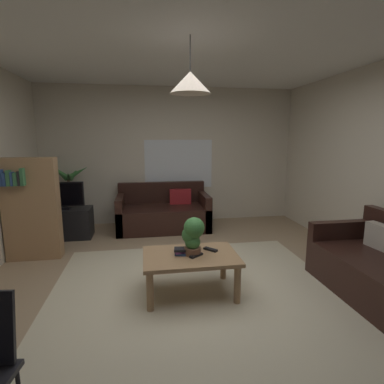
# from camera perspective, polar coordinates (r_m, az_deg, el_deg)

# --- Properties ---
(floor) EXTENTS (4.85, 5.69, 0.02)m
(floor) POSITION_cam_1_polar(r_m,az_deg,el_deg) (3.49, 0.83, -18.28)
(floor) COLOR #9E8466
(floor) RESTS_ON ground
(rug) EXTENTS (3.15, 3.13, 0.01)m
(rug) POSITION_cam_1_polar(r_m,az_deg,el_deg) (3.32, 1.48, -19.70)
(rug) COLOR beige
(rug) RESTS_ON ground
(wall_back) EXTENTS (4.97, 0.06, 2.61)m
(wall_back) POSITION_cam_1_polar(r_m,az_deg,el_deg) (5.93, -4.04, 6.86)
(wall_back) COLOR beige
(wall_back) RESTS_ON ground
(ceiling) EXTENTS (4.85, 5.69, 0.02)m
(ceiling) POSITION_cam_1_polar(r_m,az_deg,el_deg) (3.21, 0.97, 27.62)
(ceiling) COLOR white
(window_pane) EXTENTS (1.32, 0.01, 0.94)m
(window_pane) POSITION_cam_1_polar(r_m,az_deg,el_deg) (5.92, -2.55, 5.33)
(window_pane) COLOR white
(couch_under_window) EXTENTS (1.64, 0.87, 0.82)m
(couch_under_window) POSITION_cam_1_polar(r_m,az_deg,el_deg) (5.55, -5.44, -4.19)
(couch_under_window) COLOR black
(couch_under_window) RESTS_ON ground
(coffee_table) EXTENTS (1.00, 0.66, 0.44)m
(coffee_table) POSITION_cam_1_polar(r_m,az_deg,el_deg) (3.27, -0.30, -12.94)
(coffee_table) COLOR #A87F56
(coffee_table) RESTS_ON ground
(book_on_table_0) EXTENTS (0.13, 0.11, 0.02)m
(book_on_table_0) POSITION_cam_1_polar(r_m,az_deg,el_deg) (3.24, -2.19, -11.62)
(book_on_table_0) COLOR #2D4C8C
(book_on_table_0) RESTS_ON coffee_table
(book_on_table_1) EXTENTS (0.13, 0.11, 0.02)m
(book_on_table_1) POSITION_cam_1_polar(r_m,az_deg,el_deg) (3.23, -2.18, -11.23)
(book_on_table_1) COLOR #72387F
(book_on_table_1) RESTS_ON coffee_table
(book_on_table_2) EXTENTS (0.14, 0.13, 0.02)m
(book_on_table_2) POSITION_cam_1_polar(r_m,az_deg,el_deg) (3.22, -2.30, -10.85)
(book_on_table_2) COLOR black
(book_on_table_2) RESTS_ON coffee_table
(remote_on_table_0) EXTENTS (0.14, 0.15, 0.02)m
(remote_on_table_0) POSITION_cam_1_polar(r_m,az_deg,el_deg) (3.36, 3.53, -10.84)
(remote_on_table_0) COLOR black
(remote_on_table_0) RESTS_ON coffee_table
(remote_on_table_1) EXTENTS (0.16, 0.13, 0.02)m
(remote_on_table_1) POSITION_cam_1_polar(r_m,az_deg,el_deg) (3.20, 0.81, -11.93)
(remote_on_table_1) COLOR black
(remote_on_table_1) RESTS_ON coffee_table
(potted_plant_on_table) EXTENTS (0.24, 0.23, 0.40)m
(potted_plant_on_table) POSITION_cam_1_polar(r_m,az_deg,el_deg) (3.19, 0.14, -8.12)
(potted_plant_on_table) COLOR brown
(potted_plant_on_table) RESTS_ON coffee_table
(tv_stand) EXTENTS (0.90, 0.44, 0.50)m
(tv_stand) POSITION_cam_1_polar(r_m,az_deg,el_deg) (5.47, -23.13, -5.48)
(tv_stand) COLOR black
(tv_stand) RESTS_ON ground
(tv) EXTENTS (0.71, 0.16, 0.45)m
(tv) POSITION_cam_1_polar(r_m,az_deg,el_deg) (5.34, -23.55, -0.60)
(tv) COLOR black
(tv) RESTS_ON tv_stand
(potted_palm_corner) EXTENTS (0.79, 0.75, 1.27)m
(potted_palm_corner) POSITION_cam_1_polar(r_m,az_deg,el_deg) (5.91, -22.22, -1.59)
(potted_palm_corner) COLOR #4C4C51
(potted_palm_corner) RESTS_ON ground
(bookshelf_corner) EXTENTS (0.70, 0.31, 1.40)m
(bookshelf_corner) POSITION_cam_1_polar(r_m,az_deg,el_deg) (4.63, -28.21, -2.70)
(bookshelf_corner) COLOR #A87F56
(bookshelf_corner) RESTS_ON ground
(pendant_lamp) EXTENTS (0.40, 0.40, 0.53)m
(pendant_lamp) POSITION_cam_1_polar(r_m,az_deg,el_deg) (3.05, -0.33, 20.08)
(pendant_lamp) COLOR black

